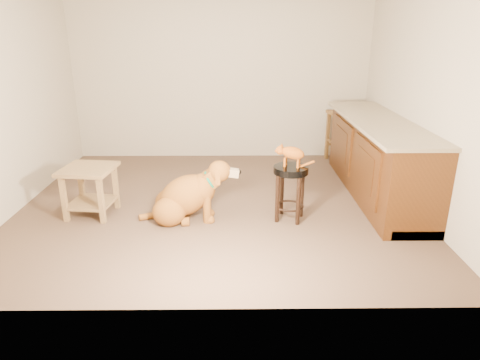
{
  "coord_description": "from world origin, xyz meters",
  "views": [
    {
      "loc": [
        0.22,
        -4.65,
        1.97
      ],
      "look_at": [
        0.26,
        -0.43,
        0.45
      ],
      "focal_mm": 32.0,
      "sensor_mm": 36.0,
      "label": 1
    }
  ],
  "objects_px": {
    "padded_stool": "(290,182)",
    "wood_stool": "(342,136)",
    "side_table": "(90,184)",
    "tabby_kitten": "(291,153)",
    "golden_retriever": "(186,197)"
  },
  "relations": [
    {
      "from": "wood_stool",
      "to": "golden_retriever",
      "type": "height_order",
      "value": "wood_stool"
    },
    {
      "from": "side_table",
      "to": "tabby_kitten",
      "type": "distance_m",
      "value": 2.19
    },
    {
      "from": "wood_stool",
      "to": "tabby_kitten",
      "type": "xyz_separation_m",
      "value": [
        -1.06,
        -2.12,
        0.34
      ]
    },
    {
      "from": "wood_stool",
      "to": "side_table",
      "type": "bearing_deg",
      "value": -148.4
    },
    {
      "from": "side_table",
      "to": "tabby_kitten",
      "type": "relative_size",
      "value": 1.41
    },
    {
      "from": "side_table",
      "to": "golden_retriever",
      "type": "relative_size",
      "value": 0.53
    },
    {
      "from": "side_table",
      "to": "tabby_kitten",
      "type": "height_order",
      "value": "tabby_kitten"
    },
    {
      "from": "padded_stool",
      "to": "golden_retriever",
      "type": "height_order",
      "value": "golden_retriever"
    },
    {
      "from": "side_table",
      "to": "tabby_kitten",
      "type": "bearing_deg",
      "value": -3.75
    },
    {
      "from": "wood_stool",
      "to": "golden_retriever",
      "type": "bearing_deg",
      "value": -135.41
    },
    {
      "from": "padded_stool",
      "to": "wood_stool",
      "type": "distance_m",
      "value": 2.37
    },
    {
      "from": "wood_stool",
      "to": "tabby_kitten",
      "type": "relative_size",
      "value": 1.85
    },
    {
      "from": "padded_stool",
      "to": "wood_stool",
      "type": "height_order",
      "value": "wood_stool"
    },
    {
      "from": "side_table",
      "to": "golden_retriever",
      "type": "bearing_deg",
      "value": -7.85
    },
    {
      "from": "padded_stool",
      "to": "tabby_kitten",
      "type": "xyz_separation_m",
      "value": [
        -0.01,
        0.0,
        0.31
      ]
    }
  ]
}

